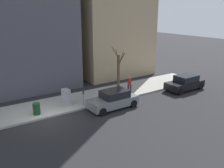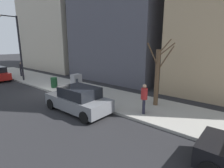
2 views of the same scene
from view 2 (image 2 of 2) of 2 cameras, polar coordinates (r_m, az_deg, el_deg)
The scene contains 11 objects.
ground_plane at distance 15.60m, azimuth -20.12°, elevation -2.47°, with size 120.00×120.00×0.00m, color #232326.
sidewalk at distance 16.61m, azimuth -14.16°, elevation -0.88°, with size 4.00×36.00×0.15m, color #9E9B93.
parked_car_grey at distance 10.55m, azimuth -10.94°, elevation -5.02°, with size 1.96×4.22×1.52m.
parking_meter at distance 12.89m, azimuth -11.32°, elevation -0.59°, with size 0.14×0.10×1.35m.
utility_box at distance 14.32m, azimuth -11.54°, elevation 0.23°, with size 0.83×0.61×1.43m.
streetlamp at distance 20.57m, azimuth -28.68°, elevation 11.66°, with size 1.97×0.32×6.50m.
bare_tree at distance 11.10m, azimuth 14.68°, elevation 2.94°, with size 2.57×0.97×4.12m.
trash_bin at distance 16.31m, azimuth -18.39°, elevation 0.49°, with size 0.56×0.56×0.90m, color #14381E.
pedestrian_near_meter at distance 9.82m, azimuth 10.44°, elevation -4.22°, with size 0.37×0.36×1.66m.
pedestrian_midblock at distance 23.51m, azimuth -27.45°, elevation 4.58°, with size 0.36×0.36×1.66m.
office_tower_right at distance 31.82m, azimuth -13.10°, elevation 21.11°, with size 12.54×12.54×17.16m, color #BCB29E.
Camera 2 is at (-7.24, -13.24, 3.97)m, focal length 28.00 mm.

